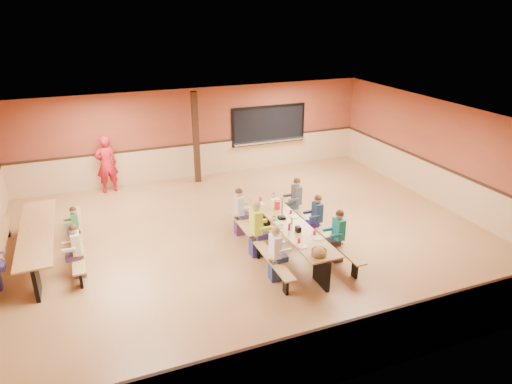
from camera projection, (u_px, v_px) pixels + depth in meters
name	position (u px, v px, depth m)	size (l,w,h in m)	color
ground	(250.00, 238.00, 11.60)	(12.00, 12.00, 0.00)	#99653A
room_envelope	(250.00, 213.00, 11.33)	(12.04, 10.04, 3.02)	brown
kitchen_pass_through	(269.00, 127.00, 16.18)	(2.78, 0.28, 1.38)	black
structural_post	(196.00, 138.00, 14.74)	(0.18, 0.18, 3.00)	black
cafeteria_table_main	(290.00, 231.00, 10.80)	(1.91, 3.70, 0.74)	#AC8044
cafeteria_table_second	(38.00, 239.00, 10.46)	(1.91, 3.70, 0.74)	#AC8044
seated_child_white_left	(275.00, 254.00, 9.62)	(0.39, 0.32, 1.25)	white
seated_adult_yellow	(256.00, 229.00, 10.55)	(0.46, 0.37, 1.39)	#C8E828
seated_child_grey_left	(239.00, 212.00, 11.57)	(0.39, 0.32, 1.24)	#B4B4B4
seated_child_teal_right	(338.00, 236.00, 10.35)	(0.39, 0.32, 1.26)	#147B83
seated_child_navy_right	(317.00, 219.00, 11.21)	(0.38, 0.31, 1.23)	navy
seated_child_char_right	(296.00, 201.00, 12.19)	(0.40, 0.32, 1.26)	#41454A
seated_child_green_sec	(76.00, 229.00, 10.86)	(0.32, 0.26, 1.11)	#337D42
seated_child_tan_sec	(77.00, 251.00, 9.75)	(0.38, 0.31, 1.23)	beige
standing_woman	(106.00, 164.00, 14.13)	(0.67, 0.44, 1.83)	#B41420
punch_pitcher	(277.00, 205.00, 11.42)	(0.16, 0.16, 0.22)	red
chip_bowl	(319.00, 252.00, 9.32)	(0.32, 0.32, 0.15)	#FEA628
napkin_dispenser	(298.00, 229.00, 10.29)	(0.10, 0.14, 0.13)	black
condiment_mustard	(292.00, 221.00, 10.65)	(0.06, 0.06, 0.17)	yellow
condiment_ketchup	(289.00, 227.00, 10.36)	(0.06, 0.06, 0.17)	#B2140F
table_paddle	(282.00, 214.00, 10.88)	(0.16, 0.16, 0.56)	black
place_settings	(290.00, 221.00, 10.69)	(0.65, 3.30, 0.11)	beige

